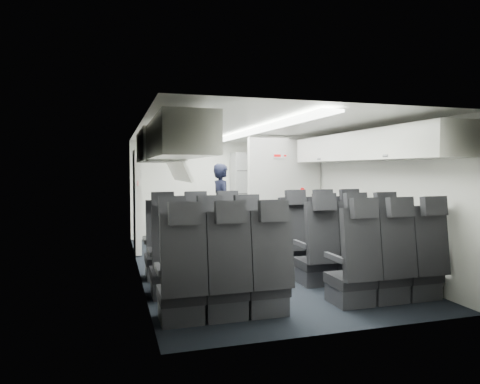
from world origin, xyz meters
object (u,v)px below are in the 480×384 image
seat_row_mid (281,257)px  flight_attendant (222,205)px  seat_row_front (258,245)px  galley_unit (251,195)px  carry_on_bag (160,149)px  seat_row_rear (312,274)px  boarding_door (137,201)px

seat_row_mid → flight_attendant: (0.02, 3.18, 0.42)m
seat_row_front → galley_unit: bearing=73.7°
seat_row_front → carry_on_bag: 2.01m
seat_row_rear → galley_unit: size_ratio=1.75×
galley_unit → boarding_door: 2.84m
seat_row_rear → seat_row_mid: bearing=90.0°
seat_row_front → galley_unit: size_ratio=1.75×
seat_row_mid → flight_attendant: 3.21m
seat_row_mid → carry_on_bag: 2.22m
seat_row_mid → carry_on_bag: (-1.42, 0.95, 1.42)m
galley_unit → flight_attendant: (-0.93, -0.97, -0.13)m
seat_row_mid → boarding_door: boarding_door is taller
galley_unit → boarding_door: size_ratio=1.02×
galley_unit → flight_attendant: 1.35m
seat_row_rear → boarding_door: bearing=112.9°
flight_attendant → boarding_door: bearing=90.4°
seat_row_front → seat_row_mid: same height
seat_row_rear → flight_attendant: size_ratio=2.02×
boarding_door → galley_unit: bearing=24.3°
galley_unit → seat_row_rear: bearing=-100.6°
seat_row_front → seat_row_mid: 0.90m
carry_on_bag → galley_unit: bearing=55.9°
seat_row_mid → flight_attendant: flight_attendant is taller
seat_row_rear → flight_attendant: (0.02, 4.08, 0.42)m
seat_row_front → flight_attendant: flight_attendant is taller
flight_attendant → carry_on_bag: bearing=140.8°
seat_row_rear → galley_unit: galley_unit is taller
seat_row_front → flight_attendant: size_ratio=2.02×
seat_row_mid → seat_row_rear: 0.90m
boarding_door → carry_on_bag: size_ratio=4.52×
seat_row_rear → boarding_door: 4.25m
seat_row_mid → carry_on_bag: bearing=146.2°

